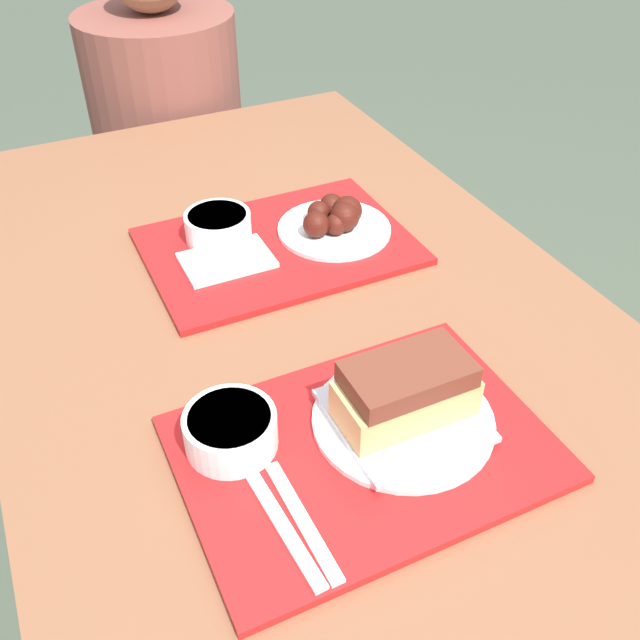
% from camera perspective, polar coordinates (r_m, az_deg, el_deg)
% --- Properties ---
extents(ground_plane, '(12.00, 12.00, 0.00)m').
position_cam_1_polar(ground_plane, '(1.61, -0.34, -21.55)').
color(ground_plane, '#424C3D').
extents(picnic_table, '(0.89, 1.66, 0.73)m').
position_cam_1_polar(picnic_table, '(1.10, -0.47, -4.66)').
color(picnic_table, brown).
rests_on(picnic_table, ground_plane).
extents(picnic_bench_far, '(0.85, 0.28, 0.44)m').
position_cam_1_polar(picnic_bench_far, '(2.08, -12.91, 8.06)').
color(picnic_bench_far, brown).
rests_on(picnic_bench_far, ground_plane).
extents(tray_near, '(0.44, 0.31, 0.01)m').
position_cam_1_polar(tray_near, '(0.88, 3.55, -10.24)').
color(tray_near, red).
rests_on(tray_near, picnic_table).
extents(tray_far, '(0.44, 0.31, 0.01)m').
position_cam_1_polar(tray_far, '(1.22, -3.34, 5.91)').
color(tray_far, red).
rests_on(tray_far, picnic_table).
extents(bowl_coleslaw_near, '(0.11, 0.11, 0.05)m').
position_cam_1_polar(bowl_coleslaw_near, '(0.86, -7.18, -8.64)').
color(bowl_coleslaw_near, white).
rests_on(bowl_coleslaw_near, tray_near).
extents(brisket_sandwich_plate, '(0.23, 0.23, 0.09)m').
position_cam_1_polar(brisket_sandwich_plate, '(0.87, 6.81, -6.45)').
color(brisket_sandwich_plate, white).
rests_on(brisket_sandwich_plate, tray_near).
extents(plastic_fork_near, '(0.03, 0.17, 0.00)m').
position_cam_1_polar(plastic_fork_near, '(0.80, -2.92, -16.24)').
color(plastic_fork_near, white).
rests_on(plastic_fork_near, tray_near).
extents(plastic_knife_near, '(0.02, 0.17, 0.00)m').
position_cam_1_polar(plastic_knife_near, '(0.80, -1.42, -15.70)').
color(plastic_knife_near, white).
rests_on(plastic_knife_near, tray_near).
extents(condiment_packet, '(0.04, 0.03, 0.01)m').
position_cam_1_polar(condiment_packet, '(0.92, 2.24, -6.61)').
color(condiment_packet, teal).
rests_on(condiment_packet, tray_near).
extents(bowl_coleslaw_far, '(0.11, 0.11, 0.05)m').
position_cam_1_polar(bowl_coleslaw_far, '(1.22, -8.16, 7.52)').
color(bowl_coleslaw_far, white).
rests_on(bowl_coleslaw_far, tray_far).
extents(wings_plate_far, '(0.20, 0.20, 0.06)m').
position_cam_1_polar(wings_plate_far, '(1.23, 1.18, 8.00)').
color(wings_plate_far, white).
rests_on(wings_plate_far, tray_far).
extents(napkin_far, '(0.14, 0.10, 0.01)m').
position_cam_1_polar(napkin_far, '(1.17, -7.46, 4.77)').
color(napkin_far, white).
rests_on(napkin_far, tray_far).
extents(person_seated_across, '(0.39, 0.39, 0.65)m').
position_cam_1_polar(person_seated_across, '(1.95, -12.32, 16.88)').
color(person_seated_across, brown).
rests_on(person_seated_across, picnic_bench_far).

